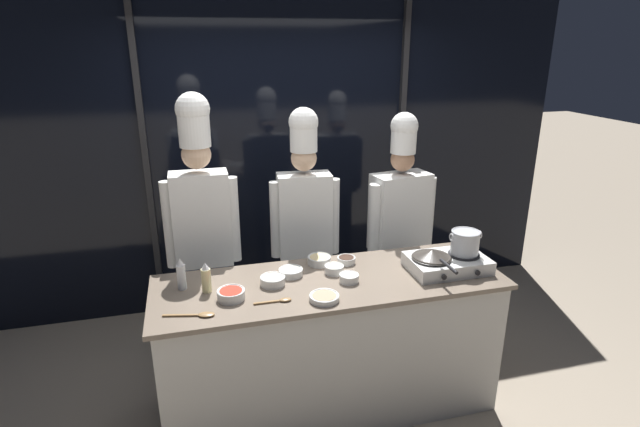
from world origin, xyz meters
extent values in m
plane|color=gray|center=(0.00, 0.00, 0.00)|extent=(24.00, 24.00, 0.00)
cube|color=black|center=(0.00, 1.60, 1.35)|extent=(5.26, 0.04, 2.70)
cube|color=#232326|center=(-1.12, 1.56, 1.35)|extent=(0.05, 0.05, 2.70)
cube|color=#232326|center=(1.12, 1.56, 1.35)|extent=(0.05, 0.05, 2.70)
cube|color=beige|center=(0.00, 0.00, 0.45)|extent=(2.09, 0.68, 0.90)
cube|color=#756656|center=(0.00, 0.00, 0.91)|extent=(2.15, 0.71, 0.03)
cube|color=silver|center=(0.76, -0.05, 0.97)|extent=(0.50, 0.33, 0.09)
cylinder|color=black|center=(0.65, -0.05, 1.02)|extent=(0.20, 0.20, 0.01)
cylinder|color=black|center=(0.65, -0.22, 0.97)|extent=(0.03, 0.01, 0.03)
cylinder|color=black|center=(0.88, -0.05, 1.02)|extent=(0.20, 0.20, 0.01)
cylinder|color=black|center=(0.88, -0.22, 0.97)|extent=(0.03, 0.01, 0.03)
cylinder|color=#38332D|center=(0.65, -0.05, 1.03)|extent=(0.24, 0.24, 0.01)
cone|color=#38332D|center=(0.65, -0.05, 1.05)|extent=(0.25, 0.25, 0.05)
cylinder|color=black|center=(0.65, -0.26, 1.06)|extent=(0.02, 0.19, 0.02)
cylinder|color=#B7BABF|center=(0.88, -0.05, 1.10)|extent=(0.18, 0.18, 0.15)
torus|color=#B7BABF|center=(0.88, -0.05, 1.18)|extent=(0.18, 0.18, 0.01)
torus|color=#B7BABF|center=(0.78, -0.05, 1.15)|extent=(0.01, 0.05, 0.05)
torus|color=#B7BABF|center=(0.98, -0.05, 1.15)|extent=(0.01, 0.05, 0.05)
cylinder|color=white|center=(-0.88, 0.12, 1.00)|extent=(0.05, 0.05, 0.15)
cone|color=white|center=(-0.88, 0.12, 1.10)|extent=(0.04, 0.04, 0.04)
cylinder|color=beige|center=(-0.74, 0.05, 1.00)|extent=(0.06, 0.06, 0.14)
cone|color=white|center=(-0.74, 0.05, 1.09)|extent=(0.05, 0.05, 0.04)
cylinder|color=white|center=(-0.22, 0.13, 0.95)|extent=(0.15, 0.15, 0.04)
torus|color=white|center=(-0.22, 0.13, 0.97)|extent=(0.15, 0.15, 0.01)
cylinder|color=silver|center=(-0.22, 0.13, 0.96)|extent=(0.12, 0.12, 0.02)
cylinder|color=white|center=(0.05, 0.09, 0.95)|extent=(0.12, 0.12, 0.05)
torus|color=white|center=(0.05, 0.09, 0.98)|extent=(0.12, 0.12, 0.01)
cylinder|color=beige|center=(0.05, 0.09, 0.96)|extent=(0.10, 0.10, 0.03)
cylinder|color=white|center=(0.10, -0.05, 0.95)|extent=(0.12, 0.12, 0.05)
torus|color=white|center=(0.10, -0.05, 0.97)|extent=(0.12, 0.12, 0.01)
cylinder|color=silver|center=(0.10, -0.05, 0.96)|extent=(0.10, 0.10, 0.03)
cylinder|color=white|center=(0.17, 0.21, 0.95)|extent=(0.12, 0.12, 0.04)
torus|color=white|center=(0.17, 0.21, 0.97)|extent=(0.12, 0.12, 0.01)
cylinder|color=#382319|center=(0.17, 0.21, 0.96)|extent=(0.10, 0.10, 0.02)
cylinder|color=white|center=(-0.61, -0.08, 0.95)|extent=(0.16, 0.16, 0.05)
torus|color=white|center=(-0.61, -0.08, 0.98)|extent=(0.16, 0.16, 0.01)
cylinder|color=#B22D1E|center=(-0.61, -0.08, 0.97)|extent=(0.13, 0.13, 0.03)
cylinder|color=white|center=(-0.10, -0.23, 0.94)|extent=(0.17, 0.17, 0.03)
torus|color=white|center=(-0.10, -0.23, 0.96)|extent=(0.17, 0.17, 0.01)
cylinder|color=#9E896B|center=(-0.10, -0.23, 0.95)|extent=(0.14, 0.14, 0.02)
cylinder|color=white|center=(-0.35, 0.03, 0.95)|extent=(0.15, 0.15, 0.05)
torus|color=white|center=(-0.35, 0.03, 0.98)|extent=(0.15, 0.15, 0.01)
cylinder|color=beige|center=(-0.35, 0.03, 0.97)|extent=(0.12, 0.12, 0.03)
cylinder|color=white|center=(-0.01, 0.25, 0.95)|extent=(0.15, 0.15, 0.05)
torus|color=white|center=(-0.01, 0.25, 0.98)|extent=(0.15, 0.15, 0.01)
cylinder|color=#E0C689|center=(-0.01, 0.25, 0.96)|extent=(0.12, 0.12, 0.03)
cube|color=olive|center=(-0.43, -0.18, 0.93)|extent=(0.15, 0.02, 0.01)
ellipsoid|color=olive|center=(-0.32, -0.18, 0.94)|extent=(0.07, 0.04, 0.02)
cube|color=olive|center=(-0.89, -0.20, 0.93)|extent=(0.19, 0.06, 0.01)
ellipsoid|color=olive|center=(-0.76, -0.23, 0.94)|extent=(0.10, 0.07, 0.02)
cylinder|color=#2D3856|center=(-0.62, 0.70, 0.41)|extent=(0.10, 0.10, 0.82)
cylinder|color=#2D3856|center=(-0.84, 0.70, 0.41)|extent=(0.10, 0.10, 0.82)
cube|color=white|center=(-0.73, 0.70, 1.15)|extent=(0.39, 0.20, 0.66)
cylinder|color=white|center=(-0.51, 0.66, 1.14)|extent=(0.08, 0.08, 0.61)
cylinder|color=white|center=(-0.95, 0.67, 1.14)|extent=(0.08, 0.08, 0.61)
sphere|color=beige|center=(-0.73, 0.70, 1.61)|extent=(0.20, 0.20, 0.20)
cylinder|color=white|center=(-0.73, 0.70, 1.78)|extent=(0.21, 0.21, 0.24)
sphere|color=white|center=(-0.73, 0.70, 1.90)|extent=(0.22, 0.22, 0.22)
cylinder|color=#4C4C51|center=(0.12, 0.75, 0.39)|extent=(0.10, 0.10, 0.78)
cylinder|color=#4C4C51|center=(-0.09, 0.77, 0.39)|extent=(0.10, 0.10, 0.78)
cube|color=white|center=(0.02, 0.76, 1.09)|extent=(0.41, 0.24, 0.63)
cylinder|color=white|center=(0.23, 0.71, 1.08)|extent=(0.08, 0.08, 0.58)
cylinder|color=white|center=(-0.20, 0.75, 1.08)|extent=(0.08, 0.08, 0.58)
sphere|color=beige|center=(0.02, 0.76, 1.52)|extent=(0.19, 0.19, 0.19)
cylinder|color=white|center=(0.02, 0.76, 1.68)|extent=(0.19, 0.19, 0.21)
sphere|color=white|center=(0.02, 0.76, 1.78)|extent=(0.21, 0.21, 0.21)
cylinder|color=#232326|center=(0.89, 0.75, 0.38)|extent=(0.11, 0.11, 0.75)
cylinder|color=#232326|center=(0.65, 0.71, 0.38)|extent=(0.11, 0.11, 0.75)
cube|color=white|center=(0.77, 0.73, 1.06)|extent=(0.47, 0.30, 0.61)
cylinder|color=white|center=(1.02, 0.73, 1.04)|extent=(0.09, 0.09, 0.56)
cylinder|color=white|center=(0.53, 0.65, 1.04)|extent=(0.09, 0.09, 0.56)
sphere|color=#A87A5B|center=(0.77, 0.73, 1.48)|extent=(0.18, 0.18, 0.18)
cylinder|color=white|center=(0.77, 0.73, 1.63)|extent=(0.19, 0.19, 0.20)
sphere|color=white|center=(0.77, 0.73, 1.73)|extent=(0.20, 0.20, 0.20)
camera|label=1|loc=(-0.77, -2.65, 2.32)|focal=28.00mm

